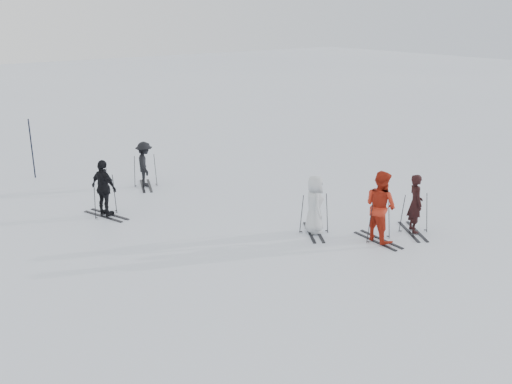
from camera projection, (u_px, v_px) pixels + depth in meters
ground at (277, 233)px, 16.58m from camera, size 120.00×120.00×0.00m
skier_near_dark at (415, 204)px, 16.40m from camera, size 0.67×0.75×1.72m
skier_red at (380, 207)px, 15.74m from camera, size 0.82×1.02×2.01m
skier_grey at (315, 205)px, 16.36m from camera, size 0.89×0.99×1.70m
skier_uphill_left at (104, 189)px, 17.70m from camera, size 0.74×1.13×1.78m
skier_uphill_far at (145, 165)px, 20.70m from camera, size 0.95×1.20×1.63m
skis_near_dark at (415, 213)px, 16.48m from camera, size 1.88×1.60×1.21m
skis_red at (379, 220)px, 15.86m from camera, size 1.73×0.99×1.22m
skis_grey at (314, 213)px, 16.43m from camera, size 1.89×1.62×1.22m
skis_uphill_left at (105, 196)px, 17.78m from camera, size 1.97×1.44×1.29m
skis_uphill_far at (145, 170)px, 20.76m from camera, size 1.88×1.44×1.22m
piste_marker at (32, 149)px, 21.67m from camera, size 0.07×0.07×2.29m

